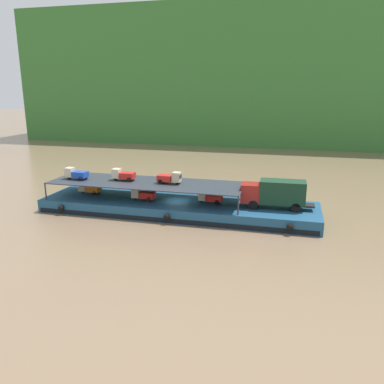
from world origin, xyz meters
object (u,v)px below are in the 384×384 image
cargo_barge (177,207)px  mini_truck_upper_mid (123,175)px  covered_lorry (275,193)px  mini_truck_upper_fore (170,178)px  mini_truck_lower_mid (210,197)px  mini_truck_lower_aft (143,194)px  mini_truck_upper_stern (76,174)px  mini_truck_lower_stern (89,188)px

cargo_barge → mini_truck_upper_mid: (-6.80, 0.26, 3.44)m
covered_lorry → mini_truck_upper_mid: mini_truck_upper_mid is taller
mini_truck_upper_mid → mini_truck_upper_fore: 5.88m
cargo_barge → mini_truck_upper_fore: bearing=173.4°
mini_truck_lower_mid → mini_truck_upper_fore: size_ratio=0.99×
mini_truck_lower_aft → mini_truck_upper_stern: bearing=-179.5°
mini_truck_lower_stern → mini_truck_lower_aft: (7.53, -1.11, 0.00)m
cargo_barge → mini_truck_lower_stern: (-11.56, 0.59, 1.44)m
mini_truck_lower_aft → mini_truck_upper_mid: 3.51m
mini_truck_lower_aft → mini_truck_upper_stern: size_ratio=0.99×
mini_truck_lower_mid → mini_truck_upper_fore: mini_truck_upper_fore is taller
mini_truck_lower_stern → covered_lorry: bearing=-1.4°
mini_truck_lower_aft → mini_truck_lower_mid: size_ratio=0.99×
covered_lorry → mini_truck_lower_stern: size_ratio=2.88×
mini_truck_lower_mid → mini_truck_upper_mid: (-10.57, 0.00, 2.00)m
covered_lorry → mini_truck_upper_mid: 17.83m
cargo_barge → covered_lorry: bearing=0.3°
covered_lorry → mini_truck_lower_aft: covered_lorry is taller
cargo_barge → mini_truck_upper_stern: 13.02m
cargo_barge → mini_truck_lower_mid: size_ratio=11.54×
mini_truck_upper_stern → mini_truck_upper_mid: same height
mini_truck_upper_fore → mini_truck_lower_aft: bearing=-168.4°
mini_truck_upper_mid → mini_truck_upper_stern: bearing=-171.4°
mini_truck_lower_aft → mini_truck_upper_fore: size_ratio=0.99×
mini_truck_upper_mid → mini_truck_lower_stern: bearing=176.1°
covered_lorry → mini_truck_upper_stern: 23.57m
mini_truck_lower_aft → mini_truck_lower_mid: same height
mini_truck_lower_stern → mini_truck_upper_fore: mini_truck_upper_fore is taller
covered_lorry → mini_truck_upper_fore: (-11.92, 0.06, 1.00)m
mini_truck_lower_aft → mini_truck_lower_stern: bearing=171.6°
covered_lorry → mini_truck_upper_fore: 11.96m
covered_lorry → mini_truck_upper_mid: (-17.80, 0.21, 1.00)m
mini_truck_lower_stern → mini_truck_lower_mid: size_ratio=0.99×
mini_truck_upper_stern → mini_truck_upper_mid: size_ratio=1.01×
mini_truck_lower_mid → mini_truck_upper_mid: 10.76m
cargo_barge → mini_truck_upper_fore: mini_truck_upper_fore is taller
cargo_barge → mini_truck_upper_mid: mini_truck_upper_mid is taller
mini_truck_lower_mid → mini_truck_upper_stern: size_ratio=1.00×
mini_truck_lower_mid → mini_truck_lower_aft: bearing=-174.2°
mini_truck_lower_mid → mini_truck_upper_fore: bearing=-178.1°
cargo_barge → mini_truck_lower_stern: bearing=177.1°
cargo_barge → mini_truck_lower_aft: bearing=-172.5°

